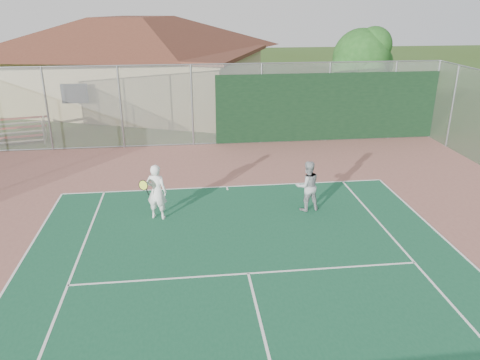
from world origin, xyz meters
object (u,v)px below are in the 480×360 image
at_px(bleachers, 15,130).
at_px(player_grey_back, 307,186).
at_px(clubhouse, 135,54).
at_px(tree, 363,59).
at_px(player_white_front, 156,192).

distance_m(bleachers, player_grey_back, 14.27).
bearing_deg(clubhouse, bleachers, -105.73).
relative_size(tree, player_grey_back, 3.07).
bearing_deg(player_white_front, clubhouse, -65.28).
xyz_separation_m(player_white_front, player_grey_back, (4.48, 0.06, -0.06)).
bearing_deg(tree, player_grey_back, -117.10).
height_order(bleachers, player_white_front, player_white_front).
relative_size(tree, player_white_front, 2.89).
bearing_deg(player_white_front, bleachers, -34.71).
relative_size(clubhouse, player_grey_back, 10.63).
bearing_deg(player_grey_back, tree, -125.42).
relative_size(clubhouse, tree, 3.46).
distance_m(clubhouse, bleachers, 8.56).
distance_m(bleachers, tree, 17.15).
relative_size(bleachers, player_grey_back, 1.83).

